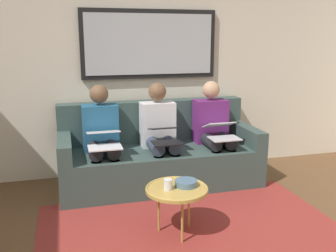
% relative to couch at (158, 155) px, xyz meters
% --- Properties ---
extents(wall_rear, '(6.00, 0.12, 2.60)m').
position_rel_couch_xyz_m(wall_rear, '(0.00, -0.48, 0.99)').
color(wall_rear, beige).
rests_on(wall_rear, ground_plane).
extents(area_rug, '(2.60, 1.80, 0.01)m').
position_rel_couch_xyz_m(area_rug, '(0.00, 1.27, -0.31)').
color(area_rug, maroon).
rests_on(area_rug, ground_plane).
extents(couch, '(2.20, 0.90, 0.90)m').
position_rel_couch_xyz_m(couch, '(0.00, 0.00, 0.00)').
color(couch, '#384C47').
rests_on(couch, ground_plane).
extents(framed_mirror, '(1.60, 0.05, 0.79)m').
position_rel_couch_xyz_m(framed_mirror, '(0.00, -0.39, 1.24)').
color(framed_mirror, black).
extents(coffee_table, '(0.52, 0.52, 0.42)m').
position_rel_couch_xyz_m(coffee_table, '(0.14, 1.22, 0.08)').
color(coffee_table, tan).
rests_on(coffee_table, ground_plane).
extents(cup, '(0.07, 0.07, 0.09)m').
position_rel_couch_xyz_m(cup, '(0.22, 1.23, 0.14)').
color(cup, silver).
rests_on(cup, coffee_table).
extents(bowl, '(0.19, 0.19, 0.05)m').
position_rel_couch_xyz_m(bowl, '(0.05, 1.19, 0.12)').
color(bowl, slate).
rests_on(bowl, coffee_table).
extents(person_left, '(0.38, 0.58, 1.14)m').
position_rel_couch_xyz_m(person_left, '(-0.64, 0.07, 0.30)').
color(person_left, '#66236B').
rests_on(person_left, couch).
extents(laptop_silver, '(0.32, 0.39, 0.17)m').
position_rel_couch_xyz_m(laptop_silver, '(-0.64, 0.30, 0.32)').
color(laptop_silver, silver).
extents(person_middle, '(0.38, 0.58, 1.14)m').
position_rel_couch_xyz_m(person_middle, '(0.00, 0.07, 0.30)').
color(person_middle, silver).
rests_on(person_middle, couch).
extents(laptop_black, '(0.30, 0.37, 0.16)m').
position_rel_couch_xyz_m(laptop_black, '(0.00, 0.31, 0.32)').
color(laptop_black, black).
extents(person_right, '(0.38, 0.58, 1.14)m').
position_rel_couch_xyz_m(person_right, '(0.64, 0.07, 0.30)').
color(person_right, '#235B84').
rests_on(person_right, couch).
extents(laptop_white, '(0.33, 0.38, 0.16)m').
position_rel_couch_xyz_m(laptop_white, '(0.64, 0.31, 0.32)').
color(laptop_white, white).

